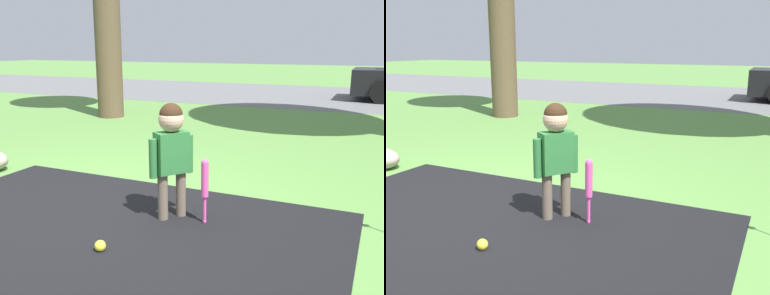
{
  "view_description": "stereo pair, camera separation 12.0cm",
  "coord_description": "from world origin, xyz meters",
  "views": [
    {
      "loc": [
        2.27,
        -2.69,
        1.4
      ],
      "look_at": [
        0.74,
        0.67,
        0.51
      ],
      "focal_mm": 40.0,
      "sensor_mm": 36.0,
      "label": 1
    },
    {
      "loc": [
        2.38,
        -2.64,
        1.4
      ],
      "look_at": [
        0.74,
        0.67,
        0.51
      ],
      "focal_mm": 40.0,
      "sensor_mm": 36.0,
      "label": 2
    }
  ],
  "objects": [
    {
      "name": "baseball_bat",
      "position": [
        1.03,
        0.27,
        0.35
      ],
      "size": [
        0.06,
        0.06,
        0.53
      ],
      "color": "#E54CA5",
      "rests_on": "ground"
    },
    {
      "name": "street_strip",
      "position": [
        0.0,
        9.88,
        0.0
      ],
      "size": [
        40.0,
        6.0,
        0.01
      ],
      "color": "slate",
      "rests_on": "ground"
    },
    {
      "name": "child",
      "position": [
        0.74,
        0.27,
        0.62
      ],
      "size": [
        0.27,
        0.33,
        0.96
      ],
      "rotation": [
        0.0,
        0.0,
        0.94
      ],
      "color": "#6B5B4C",
      "rests_on": "ground"
    },
    {
      "name": "sports_ball",
      "position": [
        0.56,
        -0.47,
        0.04
      ],
      "size": [
        0.08,
        0.08,
        0.08
      ],
      "color": "yellow",
      "rests_on": "ground"
    },
    {
      "name": "ground_plane",
      "position": [
        0.0,
        0.0,
        0.0
      ],
      "size": [
        60.0,
        60.0,
        0.0
      ],
      "primitive_type": "plane",
      "color": "#5B8C42"
    }
  ]
}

